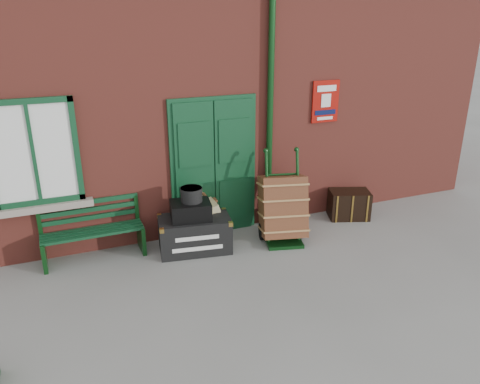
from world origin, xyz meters
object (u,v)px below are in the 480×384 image
houdini_trunk (195,234)px  porter_trolley (283,208)px  dark_trunk (349,204)px  bench (92,229)px

houdini_trunk → porter_trolley: bearing=2.0°
porter_trolley → dark_trunk: 1.58m
houdini_trunk → porter_trolley: 1.45m
bench → dark_trunk: size_ratio=2.12×
bench → dark_trunk: (4.38, -0.20, -0.20)m
houdini_trunk → dark_trunk: houdini_trunk is taller
porter_trolley → bench: bearing=-176.6°
houdini_trunk → porter_trolley: (1.41, -0.17, 0.29)m
houdini_trunk → dark_trunk: size_ratio=1.56×
bench → porter_trolley: bearing=-11.5°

